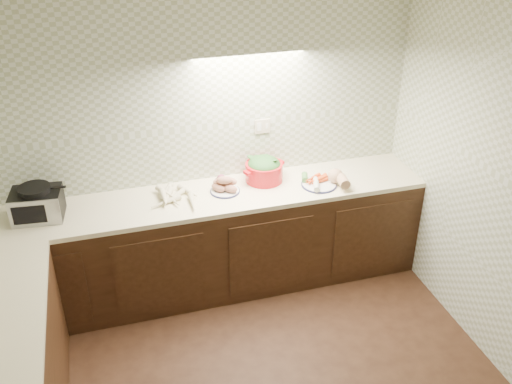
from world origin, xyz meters
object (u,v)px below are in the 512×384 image
object	(u,v)px
parsnip_pile	(173,199)
sweet_potato_plate	(225,186)
toaster_oven	(37,203)
onion_bowl	(223,181)
dutch_oven	(264,169)
veg_plate	(326,179)

from	to	relation	value
parsnip_pile	sweet_potato_plate	world-z (taller)	sweet_potato_plate
toaster_oven	onion_bowl	distance (m)	1.44
parsnip_pile	sweet_potato_plate	distance (m)	0.43
parsnip_pile	dutch_oven	xyz separation A→B (m)	(0.79, 0.15, 0.07)
parsnip_pile	veg_plate	bearing A→B (deg)	-2.87
parsnip_pile	veg_plate	distance (m)	1.26
onion_bowl	toaster_oven	bearing A→B (deg)	-175.71
sweet_potato_plate	veg_plate	distance (m)	0.84
sweet_potato_plate	dutch_oven	distance (m)	0.38
dutch_oven	veg_plate	size ratio (longest dim) A/B	1.06
sweet_potato_plate	parsnip_pile	bearing A→B (deg)	-172.32
parsnip_pile	dutch_oven	distance (m)	0.80
sweet_potato_plate	onion_bowl	xyz separation A→B (m)	(0.01, 0.11, -0.01)
sweet_potato_plate	dutch_oven	xyz separation A→B (m)	(0.36, 0.09, 0.06)
sweet_potato_plate	dutch_oven	world-z (taller)	dutch_oven
veg_plate	toaster_oven	bearing A→B (deg)	176.76
onion_bowl	parsnip_pile	bearing A→B (deg)	-158.42
sweet_potato_plate	veg_plate	world-z (taller)	sweet_potato_plate
parsnip_pile	sweet_potato_plate	xyz separation A→B (m)	(0.43, 0.06, 0.02)
toaster_oven	sweet_potato_plate	xyz separation A→B (m)	(1.43, -0.01, -0.07)
toaster_oven	parsnip_pile	world-z (taller)	toaster_oven
veg_plate	dutch_oven	bearing A→B (deg)	155.54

